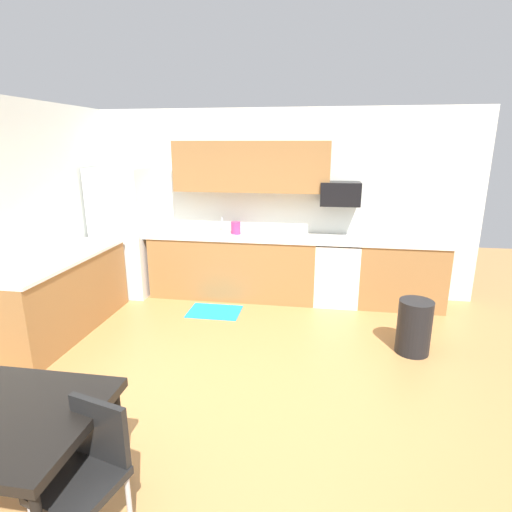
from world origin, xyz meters
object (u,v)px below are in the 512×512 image
trash_bin (414,327)px  kettle (236,229)px  chair_near_table (88,467)px  microwave (340,194)px  oven_range (336,271)px  refrigerator (125,232)px

trash_bin → kettle: 2.77m
chair_near_table → trash_bin: size_ratio=1.42×
trash_bin → microwave: bearing=118.4°
oven_range → kettle: size_ratio=4.55×
refrigerator → kettle: bearing=4.5°
oven_range → chair_near_table: oven_range is taller
oven_range → kettle: bearing=178.0°
oven_range → kettle: (-1.46, 0.05, 0.56)m
oven_range → microwave: bearing=90.0°
refrigerator → oven_range: refrigerator is taller
chair_near_table → trash_bin: bearing=48.8°
microwave → kettle: size_ratio=2.70×
oven_range → kettle: kettle is taller
oven_range → trash_bin: 1.60m
chair_near_table → trash_bin: 3.43m
oven_range → microwave: (0.00, 0.10, 1.09)m
microwave → chair_near_table: bearing=-109.8°
chair_near_table → trash_bin: (2.26, 2.58, -0.20)m
trash_bin → chair_near_table: bearing=-131.2°
refrigerator → kettle: 1.67m
chair_near_table → kettle: (-0.00, 4.00, 0.52)m
refrigerator → microwave: refrigerator is taller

